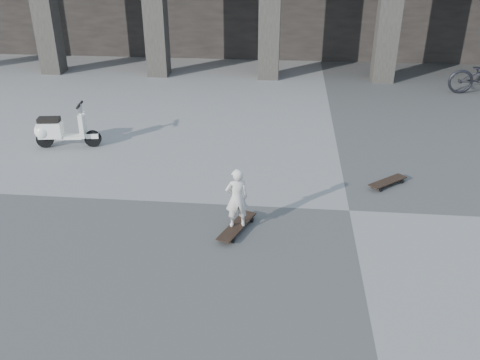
# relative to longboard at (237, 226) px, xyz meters

# --- Properties ---
(ground) EXTENTS (90.00, 90.00, 0.00)m
(ground) POSITION_rel_longboard_xyz_m (1.83, 0.83, -0.08)
(ground) COLOR #454543
(ground) RESTS_ON ground
(longboard) EXTENTS (0.56, 1.00, 0.10)m
(longboard) POSITION_rel_longboard_xyz_m (0.00, 0.00, 0.00)
(longboard) COLOR black
(longboard) RESTS_ON ground
(skateboard_spare) EXTENTS (0.78, 0.71, 0.10)m
(skateboard_spare) POSITION_rel_longboard_xyz_m (2.63, 1.85, -0.00)
(skateboard_spare) COLOR black
(skateboard_spare) RESTS_ON ground
(child) EXTENTS (0.41, 0.33, 0.97)m
(child) POSITION_rel_longboard_xyz_m (0.00, 0.00, 0.51)
(child) COLOR silver
(child) RESTS_ON longboard
(scooter) EXTENTS (1.40, 0.54, 0.98)m
(scooter) POSITION_rel_longboard_xyz_m (-4.25, 3.06, 0.31)
(scooter) COLOR black
(scooter) RESTS_ON ground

